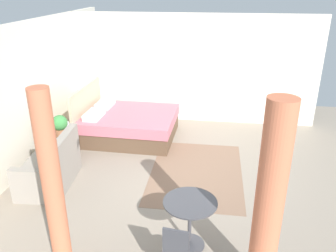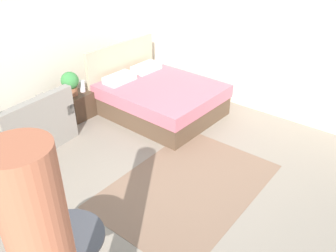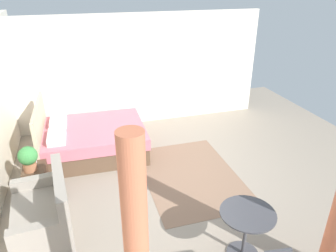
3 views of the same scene
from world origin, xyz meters
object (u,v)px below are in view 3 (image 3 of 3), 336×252
Objects in this scene: potted_plant at (28,158)px; balcony_table at (246,226)px; vase at (33,158)px; couch at (45,214)px; bed at (92,139)px; nightstand at (36,178)px.

balcony_table is at bearing -128.68° from potted_plant.
couch is at bearing -170.50° from vase.
vase is 3.61m from balcony_table.
vase is at bearing 131.43° from bed.
vase reaches higher than nightstand.
balcony_table is at bearing -153.06° from bed.
balcony_table is (-3.30, -1.68, 0.17)m from bed.
couch is at bearing -169.89° from nightstand.
balcony_table is at bearing -115.48° from couch.
couch is at bearing 158.93° from bed.
potted_plant is 3.50m from balcony_table.
balcony_table is (-2.19, -2.73, -0.22)m from potted_plant.
potted_plant is 0.26m from vase.
bed reaches higher than nightstand.
couch is 1.26m from vase.
bed is 10.14× the size of vase.
couch is (-2.12, 0.81, -0.01)m from bed.
bed is at bearing -48.57° from vase.
balcony_table is (-1.19, -2.49, 0.18)m from couch.
nightstand is 1.12× the size of potted_plant.
potted_plant reaches higher than vase.
bed reaches higher than couch.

